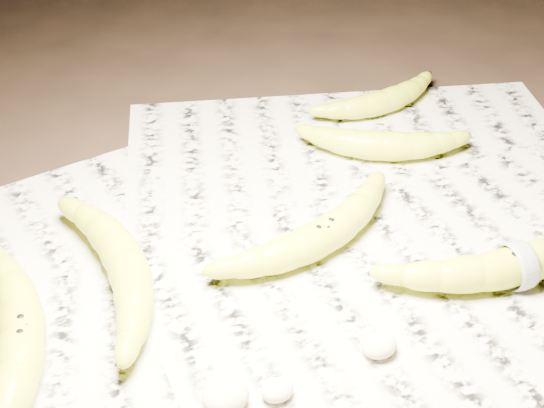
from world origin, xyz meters
name	(u,v)px	position (x,y,z in m)	size (l,w,h in m)	color
ground	(297,254)	(0.00, 0.00, 0.00)	(3.00, 3.00, 0.00)	black
newspaper_patch	(282,282)	(-0.03, -0.04, 0.00)	(0.90, 0.70, 0.01)	#BAB5A0
banana_left_a	(21,337)	(-0.28, -0.03, 0.03)	(0.24, 0.07, 0.04)	gold
banana_left_b	(125,261)	(-0.17, 0.03, 0.03)	(0.21, 0.07, 0.04)	gold
banana_center	(323,233)	(0.02, -0.01, 0.03)	(0.21, 0.06, 0.04)	gold
banana_taped	(518,263)	(0.18, -0.12, 0.03)	(0.24, 0.06, 0.04)	gold
banana_upper_a	(385,99)	(0.22, 0.21, 0.02)	(0.17, 0.05, 0.03)	gold
banana_upper_b	(383,143)	(0.17, 0.11, 0.03)	(0.18, 0.06, 0.04)	gold
measuring_tape	(518,263)	(0.18, -0.12, 0.03)	(0.05, 0.05, 0.00)	white
flesh_chunk_a	(225,393)	(-0.14, -0.15, 0.02)	(0.04, 0.03, 0.02)	beige
flesh_chunk_b	(277,387)	(-0.09, -0.16, 0.02)	(0.03, 0.02, 0.02)	beige
flesh_chunk_c	(379,342)	(0.01, -0.15, 0.02)	(0.03, 0.03, 0.02)	beige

